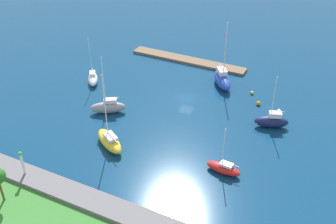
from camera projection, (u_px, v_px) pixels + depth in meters
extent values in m
plane|color=navy|center=(186.00, 98.00, 73.87)|extent=(160.00, 160.00, 0.00)
cube|color=brown|center=(188.00, 60.00, 86.79)|extent=(25.88, 3.04, 0.56)
cube|color=slate|center=(91.00, 203.00, 50.77)|extent=(59.35, 3.44, 1.49)
cylinder|color=silver|center=(23.00, 164.00, 53.49)|extent=(0.36, 0.36, 3.20)
sphere|color=green|center=(20.00, 154.00, 52.48)|extent=(0.56, 0.56, 0.56)
cylinder|color=brown|center=(1.00, 190.00, 49.96)|extent=(0.29, 0.29, 3.42)
ellipsoid|color=#2347B2|center=(222.00, 80.00, 77.17)|extent=(6.25, 7.27, 2.49)
cube|color=silver|center=(222.00, 71.00, 76.72)|extent=(2.73, 2.97, 0.87)
cylinder|color=silver|center=(225.00, 50.00, 73.29)|extent=(0.17, 0.17, 10.59)
cylinder|color=silver|center=(221.00, 67.00, 76.77)|extent=(1.73, 2.30, 0.14)
ellipsoid|color=white|center=(93.00, 79.00, 78.35)|extent=(4.35, 5.18, 1.73)
cube|color=silver|center=(92.00, 73.00, 78.09)|extent=(1.92, 2.11, 0.46)
cylinder|color=silver|center=(90.00, 58.00, 75.52)|extent=(0.12, 0.12, 7.84)
cylinder|color=silver|center=(92.00, 71.00, 78.19)|extent=(1.25, 1.75, 0.10)
ellipsoid|color=red|center=(223.00, 169.00, 56.33)|extent=(5.14, 2.13, 1.43)
cube|color=silver|center=(226.00, 165.00, 55.67)|extent=(1.88, 1.20, 0.38)
cylinder|color=silver|center=(224.00, 147.00, 54.38)|extent=(0.12, 0.12, 6.10)
cylinder|color=silver|center=(231.00, 164.00, 55.23)|extent=(2.51, 0.27, 0.10)
ellipsoid|color=yellow|center=(109.00, 141.00, 61.28)|extent=(7.04, 5.57, 1.94)
cube|color=silver|center=(110.00, 137.00, 60.23)|extent=(2.83, 2.48, 0.49)
cylinder|color=silver|center=(105.00, 106.00, 58.14)|extent=(0.16, 0.16, 10.43)
cylinder|color=silver|center=(112.00, 137.00, 59.44)|extent=(2.96, 1.89, 0.13)
ellipsoid|color=#141E4C|center=(271.00, 122.00, 65.62)|extent=(5.88, 3.79, 2.03)
cube|color=silver|center=(275.00, 115.00, 64.79)|extent=(2.28, 1.80, 0.86)
cylinder|color=silver|center=(274.00, 97.00, 63.06)|extent=(0.13, 0.13, 7.40)
cylinder|color=silver|center=(278.00, 112.00, 64.45)|extent=(2.04, 0.87, 0.11)
ellipsoid|color=gray|center=(108.00, 108.00, 69.22)|extent=(6.19, 4.69, 2.10)
cube|color=silver|center=(110.00, 101.00, 68.50)|extent=(2.45, 2.05, 0.69)
cylinder|color=silver|center=(103.00, 81.00, 66.27)|extent=(0.15, 0.15, 8.60)
cylinder|color=silver|center=(112.00, 98.00, 68.25)|extent=(2.01, 1.28, 0.12)
sphere|color=orange|center=(258.00, 103.00, 71.68)|extent=(0.76, 0.76, 0.76)
sphere|color=yellow|center=(252.00, 93.00, 74.99)|extent=(0.63, 0.63, 0.63)
sphere|color=white|center=(279.00, 111.00, 69.72)|extent=(0.65, 0.65, 0.65)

